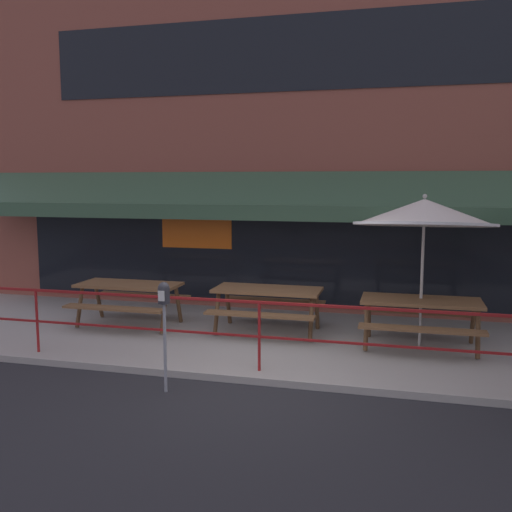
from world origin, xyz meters
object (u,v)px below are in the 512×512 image
patio_umbrella_right (424,213)px  picnic_table_right (421,310)px  picnic_table_centre (267,298)px  parking_meter_near (164,304)px  picnic_table_left (129,292)px

patio_umbrella_right → picnic_table_right: bearing=-90.0°
picnic_table_centre → parking_meter_near: size_ratio=1.27×
picnic_table_left → parking_meter_near: 3.20m
picnic_table_left → picnic_table_right: size_ratio=1.00×
parking_meter_near → picnic_table_centre: bearing=76.2°
picnic_table_left → picnic_table_centre: 2.50m
picnic_table_left → patio_umbrella_right: size_ratio=0.75×
picnic_table_left → picnic_table_centre: same height
picnic_table_centre → parking_meter_near: 2.87m
picnic_table_centre → picnic_table_right: same height
picnic_table_centre → picnic_table_right: size_ratio=1.00×
picnic_table_centre → picnic_table_right: 2.51m
picnic_table_right → patio_umbrella_right: patio_umbrella_right is taller
picnic_table_left → parking_meter_near: parking_meter_near is taller
picnic_table_right → patio_umbrella_right: (0.00, 0.09, 1.47)m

